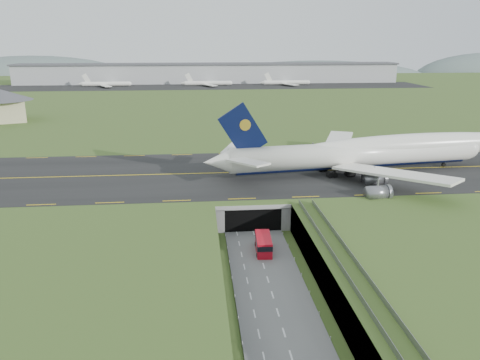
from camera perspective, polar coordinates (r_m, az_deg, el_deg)
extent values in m
plane|color=#435C25|center=(92.42, 2.20, -8.29)|extent=(900.00, 900.00, 0.00)
cube|color=gray|center=(91.20, 2.22, -6.58)|extent=(800.00, 800.00, 6.00)
cube|color=slate|center=(85.70, 2.86, -10.33)|extent=(12.00, 75.00, 0.20)
cube|color=black|center=(121.14, 0.23, 0.92)|extent=(800.00, 44.00, 0.18)
cube|color=gray|center=(107.98, 0.94, -1.39)|extent=(16.00, 22.00, 1.00)
cube|color=gray|center=(108.29, -2.76, -2.76)|extent=(2.00, 22.00, 6.00)
cube|color=gray|center=(109.72, 4.57, -2.53)|extent=(2.00, 22.00, 6.00)
cube|color=black|center=(104.28, 1.23, -3.81)|extent=(12.00, 12.00, 5.00)
cube|color=#A8A8A3|center=(97.57, 1.64, -3.34)|extent=(17.00, 0.50, 0.80)
cube|color=#A8A8A3|center=(75.89, 12.48, -9.68)|extent=(3.00, 53.00, 0.50)
cube|color=gray|center=(75.17, 11.48, -9.24)|extent=(0.06, 53.00, 1.00)
cube|color=gray|center=(75.99, 13.53, -9.09)|extent=(0.06, 53.00, 1.00)
cylinder|color=#A8A8A3|center=(69.51, 14.72, -15.30)|extent=(0.90, 0.90, 5.60)
cylinder|color=#A8A8A3|center=(79.35, 11.80, -10.84)|extent=(0.90, 0.90, 5.60)
cylinder|color=#A8A8A3|center=(89.72, 9.60, -7.36)|extent=(0.90, 0.90, 5.60)
cylinder|color=white|center=(123.38, 13.84, 3.08)|extent=(65.99, 14.59, 6.19)
sphere|color=white|center=(140.96, 25.94, 3.54)|extent=(6.79, 6.79, 6.06)
cone|color=white|center=(112.33, -2.78, 2.24)|extent=(7.47, 6.70, 5.88)
ellipsoid|color=white|center=(131.86, 20.83, 3.95)|extent=(68.94, 14.49, 6.50)
ellipsoid|color=black|center=(140.21, 25.66, 3.83)|extent=(4.64, 3.24, 2.17)
cylinder|color=black|center=(123.95, 13.76, 2.00)|extent=(62.27, 10.60, 2.60)
cube|color=white|center=(138.01, 11.72, 4.22)|extent=(17.39, 29.35, 2.60)
cube|color=white|center=(119.98, -0.65, 3.90)|extent=(7.82, 11.49, 0.99)
cube|color=white|center=(111.41, 18.17, 0.77)|extent=(22.97, 27.13, 2.60)
cube|color=white|center=(106.24, 0.98, 2.22)|extent=(9.71, 11.20, 0.99)
cube|color=black|center=(111.97, 0.36, 6.01)|extent=(12.27, 2.16, 13.68)
cylinder|color=gold|center=(111.82, 0.60, 6.75)|extent=(2.77, 1.02, 2.71)
cylinder|color=slate|center=(132.63, 12.26, 2.35)|extent=(5.40, 3.81, 3.19)
cylinder|color=slate|center=(139.91, 8.84, 3.28)|extent=(5.40, 3.81, 3.19)
cylinder|color=slate|center=(116.84, 15.98, 0.15)|extent=(5.40, 3.81, 3.19)
cylinder|color=slate|center=(106.22, 16.37, -1.52)|extent=(5.40, 3.81, 3.19)
cylinder|color=black|center=(137.94, 23.56, 1.73)|extent=(1.12, 0.62, 1.06)
cube|color=black|center=(122.55, 11.88, 1.11)|extent=(6.62, 7.46, 1.35)
cube|color=red|center=(90.12, 2.87, -7.79)|extent=(3.23, 7.63, 2.99)
cube|color=black|center=(89.87, 2.88, -7.44)|extent=(3.30, 7.74, 1.00)
cube|color=black|center=(90.64, 2.86, -8.51)|extent=(3.00, 7.12, 0.50)
cylinder|color=black|center=(88.26, 2.14, -9.15)|extent=(0.40, 0.92, 0.90)
cylinder|color=black|center=(92.76, 1.93, -7.81)|extent=(0.40, 0.92, 0.90)
cylinder|color=black|center=(88.47, 3.84, -9.11)|extent=(0.40, 0.92, 0.90)
cylinder|color=black|center=(92.96, 3.54, -7.78)|extent=(0.40, 0.92, 0.90)
cube|color=#BFB68A|center=(222.43, -26.86, 7.53)|extent=(21.42, 21.42, 8.93)
cone|color=#4C4C51|center=(221.68, -27.09, 9.23)|extent=(31.42, 31.42, 4.47)
cube|color=#B2B2B2|center=(384.06, -3.68, 12.83)|extent=(300.00, 22.00, 15.00)
cube|color=#4C4C51|center=(383.64, -3.70, 13.95)|extent=(302.00, 24.00, 1.20)
cube|color=black|center=(354.75, -3.51, 11.32)|extent=(320.00, 50.00, 0.08)
cylinder|color=white|center=(365.43, -16.01, 11.20)|extent=(34.00, 3.20, 3.20)
cylinder|color=white|center=(359.48, -3.95, 11.71)|extent=(34.00, 3.20, 3.20)
cylinder|color=white|center=(365.84, 5.65, 11.76)|extent=(34.00, 3.20, 3.20)
ellipsoid|color=#556664|center=(541.82, -23.85, 10.73)|extent=(220.00, 77.00, 56.00)
ellipsoid|color=#556664|center=(531.30, 9.24, 11.82)|extent=(260.00, 91.00, 44.00)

